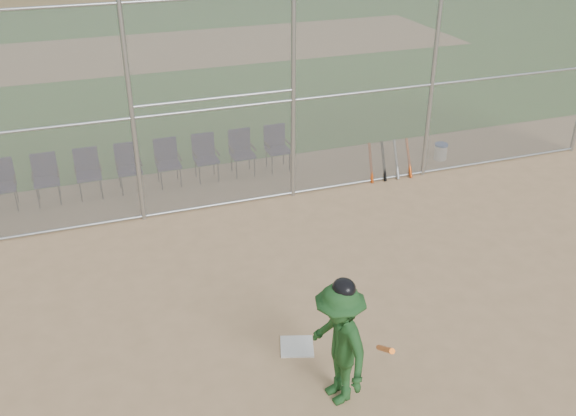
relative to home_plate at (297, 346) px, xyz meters
name	(u,v)px	position (x,y,z in m)	size (l,w,h in m)	color
ground	(351,362)	(0.57, -0.54, -0.01)	(100.00, 100.00, 0.00)	tan
grass_strip	(146,51)	(0.57, 17.46, 0.00)	(100.00, 100.00, 0.00)	#235D1B
dirt_patch_far	(146,51)	(0.57, 17.46, 0.00)	(24.00, 24.00, 0.00)	tan
backstop_fence	(242,102)	(0.57, 4.46, 2.06)	(16.09, 0.09, 4.00)	gray
home_plate	(297,346)	(0.00, 0.00, 0.00)	(0.45, 0.45, 0.02)	silver
batter_at_plate	(339,343)	(0.14, -1.05, 0.83)	(0.90, 1.32, 1.73)	#1E4C20
water_cooler	(441,151)	(5.37, 5.06, 0.18)	(0.30, 0.30, 0.38)	white
spare_bats	(390,160)	(3.80, 4.55, 0.40)	(0.96, 0.40, 0.83)	#D84C14
chair_2	(3,186)	(-3.88, 5.79, 0.47)	(0.54, 0.52, 0.96)	#10103B
chair_3	(46,180)	(-3.08, 5.79, 0.47)	(0.54, 0.52, 0.96)	#10103B
chair_4	(89,174)	(-2.28, 5.79, 0.47)	(0.54, 0.52, 0.96)	#10103B
chair_5	(129,169)	(-1.48, 5.79, 0.47)	(0.54, 0.52, 0.96)	#10103B
chair_6	(168,164)	(-0.69, 5.79, 0.47)	(0.54, 0.52, 0.96)	#10103B
chair_7	(206,158)	(0.11, 5.79, 0.47)	(0.54, 0.52, 0.96)	#10103B
chair_8	(243,154)	(0.91, 5.79, 0.47)	(0.54, 0.52, 0.96)	#10103B
chair_9	(278,149)	(1.71, 5.79, 0.47)	(0.54, 0.52, 0.96)	#10103B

